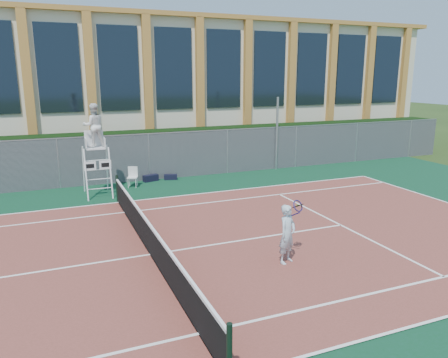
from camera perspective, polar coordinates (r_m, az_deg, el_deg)
name	(u,v)px	position (r m, az deg, el deg)	size (l,w,h in m)	color
ground	(151,255)	(12.47, -9.56, -9.82)	(120.00, 120.00, 0.00)	#233814
apron	(143,243)	(13.38, -10.54, -8.19)	(36.00, 20.00, 0.01)	#0D3C1F
tennis_court	(151,255)	(12.46, -9.57, -9.74)	(23.77, 10.97, 0.02)	brown
tennis_net	(150,237)	(12.27, -9.66, -7.52)	(0.10, 11.30, 1.10)	black
fence	(105,160)	(20.52, -15.22, 2.35)	(40.00, 0.06, 2.20)	#595E60
hedge	(102,156)	(21.69, -15.64, 2.91)	(40.00, 1.40, 2.20)	black
building	(83,87)	(29.28, -17.97, 11.38)	(45.00, 10.60, 8.22)	beige
steel_pole	(277,134)	(23.03, 6.92, 5.89)	(0.12, 0.12, 3.78)	#9EA0A5
umpire_chair	(94,128)	(18.48, -16.64, 6.40)	(1.07, 1.64, 3.82)	white
plastic_chair	(133,175)	(19.85, -11.84, 0.51)	(0.54, 0.54, 0.90)	silver
sports_bag_near	(151,178)	(20.78, -9.56, 0.13)	(0.71, 0.28, 0.30)	black
sports_bag_far	(171,177)	(20.98, -6.99, 0.26)	(0.61, 0.27, 0.24)	black
tennis_player	(287,234)	(11.65, 8.29, -7.10)	(0.95, 0.73, 1.61)	silver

